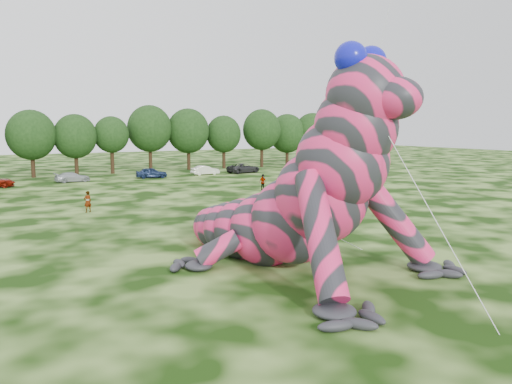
{
  "coord_description": "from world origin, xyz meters",
  "views": [
    {
      "loc": [
        -16.54,
        -19.55,
        7.24
      ],
      "look_at": [
        -4.75,
        1.71,
        4.0
      ],
      "focal_mm": 35.0,
      "sensor_mm": 36.0,
      "label": 1
    }
  ],
  "objects_px": {
    "tree_13": "(262,138)",
    "car_5": "(205,170)",
    "tree_12": "(224,142)",
    "spectator_0": "(88,202)",
    "tree_14": "(287,140)",
    "tree_16": "(337,139)",
    "car_7": "(304,166)",
    "car_6": "(244,168)",
    "car_4": "(152,173)",
    "tree_8": "(76,145)",
    "tree_9": "(112,145)",
    "tree_10": "(150,138)",
    "tree_15": "(312,139)",
    "spectator_5": "(284,198)",
    "tree_11": "(188,139)",
    "inflatable_gecko": "(270,161)",
    "tree_17": "(371,136)",
    "car_3": "(72,177)",
    "tree_7": "(32,144)",
    "spectator_3": "(263,182)"
  },
  "relations": [
    {
      "from": "tree_14",
      "to": "tree_16",
      "type": "height_order",
      "value": "tree_14"
    },
    {
      "from": "tree_10",
      "to": "car_7",
      "type": "height_order",
      "value": "tree_10"
    },
    {
      "from": "car_5",
      "to": "car_7",
      "type": "bearing_deg",
      "value": -97.61
    },
    {
      "from": "spectator_0",
      "to": "car_4",
      "type": "bearing_deg",
      "value": -137.5
    },
    {
      "from": "tree_14",
      "to": "tree_17",
      "type": "xyz_separation_m",
      "value": [
        18.49,
        -2.06,
        0.45
      ]
    },
    {
      "from": "tree_14",
      "to": "car_6",
      "type": "relative_size",
      "value": 1.76
    },
    {
      "from": "tree_7",
      "to": "tree_12",
      "type": "xyz_separation_m",
      "value": [
        30.09,
        0.94,
        -0.25
      ]
    },
    {
      "from": "tree_12",
      "to": "spectator_0",
      "type": "height_order",
      "value": "tree_12"
    },
    {
      "from": "tree_11",
      "to": "tree_13",
      "type": "distance_m",
      "value": 13.39
    },
    {
      "from": "tree_15",
      "to": "car_7",
      "type": "relative_size",
      "value": 1.99
    },
    {
      "from": "car_4",
      "to": "spectator_0",
      "type": "height_order",
      "value": "spectator_0"
    },
    {
      "from": "tree_7",
      "to": "tree_8",
      "type": "xyz_separation_m",
      "value": [
        5.86,
        0.18,
        -0.27
      ]
    },
    {
      "from": "tree_14",
      "to": "car_5",
      "type": "bearing_deg",
      "value": -154.01
    },
    {
      "from": "inflatable_gecko",
      "to": "tree_8",
      "type": "height_order",
      "value": "inflatable_gecko"
    },
    {
      "from": "inflatable_gecko",
      "to": "tree_14",
      "type": "bearing_deg",
      "value": 37.67
    },
    {
      "from": "tree_13",
      "to": "car_3",
      "type": "xyz_separation_m",
      "value": [
        -33.37,
        -9.08,
        -4.43
      ]
    },
    {
      "from": "tree_11",
      "to": "car_6",
      "type": "height_order",
      "value": "tree_11"
    },
    {
      "from": "spectator_0",
      "to": "tree_13",
      "type": "bearing_deg",
      "value": -156.3
    },
    {
      "from": "car_3",
      "to": "car_4",
      "type": "height_order",
      "value": "car_4"
    },
    {
      "from": "tree_9",
      "to": "tree_15",
      "type": "relative_size",
      "value": 0.9
    },
    {
      "from": "tree_8",
      "to": "car_3",
      "type": "relative_size",
      "value": 2.04
    },
    {
      "from": "tree_13",
      "to": "car_6",
      "type": "height_order",
      "value": "tree_13"
    },
    {
      "from": "tree_12",
      "to": "spectator_0",
      "type": "xyz_separation_m",
      "value": [
        -28.87,
        -34.24,
        -3.58
      ]
    },
    {
      "from": "tree_10",
      "to": "spectator_5",
      "type": "xyz_separation_m",
      "value": [
        -0.68,
        -41.23,
        -4.34
      ]
    },
    {
      "from": "tree_8",
      "to": "car_3",
      "type": "bearing_deg",
      "value": -102.71
    },
    {
      "from": "tree_14",
      "to": "car_7",
      "type": "height_order",
      "value": "tree_14"
    },
    {
      "from": "tree_12",
      "to": "car_5",
      "type": "relative_size",
      "value": 2.16
    },
    {
      "from": "tree_15",
      "to": "tree_17",
      "type": "bearing_deg",
      "value": -4.7
    },
    {
      "from": "inflatable_gecko",
      "to": "car_4",
      "type": "xyz_separation_m",
      "value": [
        7.6,
        45.29,
        -4.69
      ]
    },
    {
      "from": "tree_14",
      "to": "car_7",
      "type": "xyz_separation_m",
      "value": [
        -4.17,
        -11.72,
        -4.0
      ]
    },
    {
      "from": "tree_13",
      "to": "tree_16",
      "type": "height_order",
      "value": "tree_13"
    },
    {
      "from": "tree_15",
      "to": "spectator_3",
      "type": "height_order",
      "value": "tree_15"
    },
    {
      "from": "tree_14",
      "to": "car_6",
      "type": "bearing_deg",
      "value": -144.73
    },
    {
      "from": "tree_10",
      "to": "tree_14",
      "type": "height_order",
      "value": "tree_10"
    },
    {
      "from": "car_6",
      "to": "spectator_0",
      "type": "height_order",
      "value": "spectator_0"
    },
    {
      "from": "car_7",
      "to": "tree_11",
      "type": "bearing_deg",
      "value": 55.12
    },
    {
      "from": "tree_13",
      "to": "car_5",
      "type": "xyz_separation_m",
      "value": [
        -14.55,
        -8.58,
        -4.38
      ]
    },
    {
      "from": "tree_11",
      "to": "car_5",
      "type": "distance_m",
      "value": 10.65
    },
    {
      "from": "tree_10",
      "to": "tree_13",
      "type": "xyz_separation_m",
      "value": [
        19.73,
        -1.45,
        -0.19
      ]
    },
    {
      "from": "tree_9",
      "to": "tree_10",
      "type": "distance_m",
      "value": 6.52
    },
    {
      "from": "car_7",
      "to": "spectator_5",
      "type": "distance_m",
      "value": 37.27
    },
    {
      "from": "car_6",
      "to": "inflatable_gecko",
      "type": "bearing_deg",
      "value": 143.41
    },
    {
      "from": "car_3",
      "to": "tree_16",
      "type": "bearing_deg",
      "value": -83.87
    },
    {
      "from": "tree_8",
      "to": "tree_9",
      "type": "distance_m",
      "value": 5.3
    },
    {
      "from": "tree_10",
      "to": "tree_14",
      "type": "distance_m",
      "value": 26.07
    },
    {
      "from": "tree_8",
      "to": "car_6",
      "type": "height_order",
      "value": "tree_8"
    },
    {
      "from": "car_6",
      "to": "tree_9",
      "type": "bearing_deg",
      "value": 53.12
    },
    {
      "from": "tree_8",
      "to": "tree_14",
      "type": "bearing_deg",
      "value": 2.64
    },
    {
      "from": "tree_16",
      "to": "spectator_0",
      "type": "height_order",
      "value": "tree_16"
    },
    {
      "from": "car_6",
      "to": "tree_13",
      "type": "bearing_deg",
      "value": -53.89
    }
  ]
}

